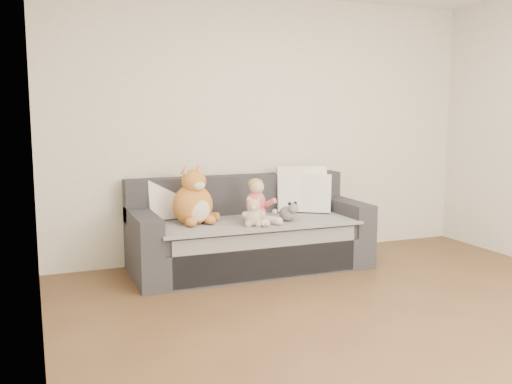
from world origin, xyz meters
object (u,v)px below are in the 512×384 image
toddler (258,204)px  sippy_cup (254,216)px  plush_cat (194,201)px  teddy_bear (253,214)px  sofa (249,236)px

toddler → sippy_cup: 0.13m
plush_cat → teddy_bear: (0.45, -0.30, -0.10)m
teddy_bear → plush_cat: bearing=167.4°
plush_cat → toddler: bearing=-27.3°
toddler → sippy_cup: size_ratio=3.37×
plush_cat → sofa: bearing=-8.8°
teddy_bear → sippy_cup: 0.13m
toddler → sippy_cup: (-0.06, -0.04, -0.10)m
sofa → sippy_cup: size_ratio=17.99×
sofa → toddler: toddler is taller
sippy_cup → teddy_bear: bearing=-112.1°
toddler → teddy_bear: bearing=-133.0°
sippy_cup → plush_cat: bearing=159.6°
plush_cat → sippy_cup: (0.50, -0.19, -0.14)m
toddler → sippy_cup: bearing=-152.2°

